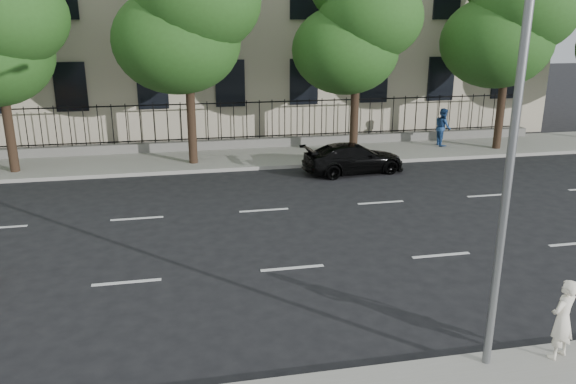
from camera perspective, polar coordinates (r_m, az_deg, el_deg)
The scene contains 11 objects.
ground at distance 11.97m, azimuth 2.96°, elevation -12.71°, with size 120.00×120.00×0.00m, color black.
far_sidewalk at distance 24.88m, azimuth -5.02°, elevation 3.49°, with size 60.00×4.00×0.15m, color gray.
lane_markings at distance 16.15m, azimuth -1.20°, elevation -4.41°, with size 49.60×4.62×0.01m, color silver, non-canonical shape.
iron_fence at distance 26.40m, azimuth -5.48°, elevation 5.56°, with size 30.00×0.50×2.20m.
street_light at distance 9.76m, azimuth 20.83°, elevation 11.32°, with size 0.25×3.32×8.05m.
tree_c at distance 23.40m, azimuth -10.28°, elevation 18.08°, with size 5.89×5.50×9.80m.
tree_d at distance 24.62m, azimuth 7.05°, elevation 16.83°, with size 5.34×4.94×8.84m.
tree_e at distance 27.61m, azimuth 21.63°, elevation 16.59°, with size 5.71×5.31×9.46m.
black_sedan at distance 22.65m, azimuth 6.67°, elevation 3.43°, with size 1.68×4.13×1.20m, color black.
woman_near at distance 11.21m, azimuth 26.11°, elevation -11.52°, with size 0.55×0.36×1.51m, color white.
pedestrian_far at distance 27.69m, azimuth 15.46°, elevation 6.39°, with size 0.86×0.67×1.78m, color navy.
Camera 1 is at (-2.64, -10.02, 5.98)m, focal length 35.00 mm.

